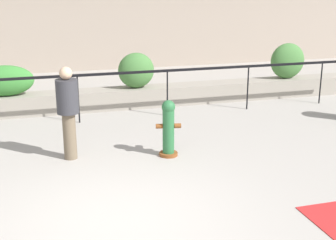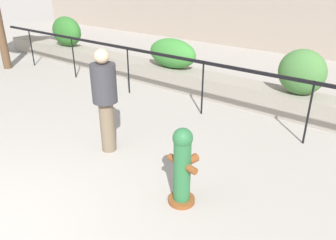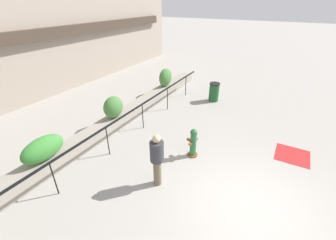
# 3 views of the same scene
# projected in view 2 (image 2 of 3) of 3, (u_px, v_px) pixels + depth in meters

# --- Properties ---
(planter_wall_low) EXTENTS (18.00, 0.70, 0.50)m
(planter_wall_low) POSITION_uv_depth(u_px,v_px,m) (227.00, 89.00, 7.71)
(planter_wall_low) COLOR gray
(planter_wall_low) RESTS_ON ground
(fence_railing_segment) EXTENTS (15.00, 0.05, 1.15)m
(fence_railing_segment) POSITION_uv_depth(u_px,v_px,m) (203.00, 67.00, 6.61)
(fence_railing_segment) COLOR black
(fence_railing_segment) RESTS_ON ground
(hedge_bush_0) EXTENTS (1.21, 0.70, 0.95)m
(hedge_bush_0) POSITION_uv_depth(u_px,v_px,m) (67.00, 31.00, 10.80)
(hedge_bush_0) COLOR #2D6B28
(hedge_bush_0) RESTS_ON planter_wall_low
(hedge_bush_1) EXTENTS (1.38, 0.64, 0.75)m
(hedge_bush_1) POSITION_uv_depth(u_px,v_px,m) (172.00, 53.00, 8.37)
(hedge_bush_1) COLOR #387F33
(hedge_bush_1) RESTS_ON planter_wall_low
(hedge_bush_2) EXTENTS (0.94, 0.69, 0.92)m
(hedge_bush_2) POSITION_uv_depth(u_px,v_px,m) (302.00, 72.00, 6.51)
(hedge_bush_2) COLOR #427538
(hedge_bush_2) RESTS_ON planter_wall_low
(fire_hydrant) EXTENTS (0.48, 0.46, 1.08)m
(fire_hydrant) POSITION_uv_depth(u_px,v_px,m) (182.00, 166.00, 4.12)
(fire_hydrant) COLOR brown
(fire_hydrant) RESTS_ON ground
(pedestrian) EXTENTS (0.56, 0.56, 1.73)m
(pedestrian) POSITION_uv_depth(u_px,v_px,m) (105.00, 95.00, 5.21)
(pedestrian) COLOR brown
(pedestrian) RESTS_ON ground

